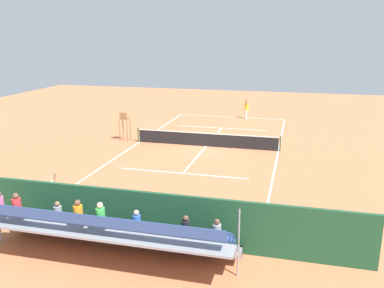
{
  "coord_description": "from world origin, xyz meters",
  "views": [
    {
      "loc": [
        -6.03,
        27.41,
        7.65
      ],
      "look_at": [
        0.0,
        4.0,
        1.2
      ],
      "focal_mm": 38.58,
      "sensor_mm": 36.0,
      "label": 1
    }
  ],
  "objects_px": {
    "line_judge": "(53,194)",
    "umpire_chair": "(125,123)",
    "bleacher_stand": "(110,231)",
    "equipment_bag": "(149,229)",
    "tennis_player": "(246,108)",
    "tennis_ball_near": "(220,125)",
    "tennis_ball_far": "(241,125)",
    "tennis_racket": "(240,118)",
    "courtside_bench": "(193,224)",
    "tennis_net": "(206,139)"
  },
  "relations": [
    {
      "from": "bleacher_stand",
      "to": "equipment_bag",
      "type": "xyz_separation_m",
      "value": [
        -0.71,
        -1.96,
        -0.77
      ]
    },
    {
      "from": "bleacher_stand",
      "to": "umpire_chair",
      "type": "bearing_deg",
      "value": -68.32
    },
    {
      "from": "tennis_racket",
      "to": "line_judge",
      "type": "relative_size",
      "value": 0.3
    },
    {
      "from": "tennis_player",
      "to": "line_judge",
      "type": "xyz_separation_m",
      "value": [
        5.38,
        23.46,
        0.0
      ]
    },
    {
      "from": "courtside_bench",
      "to": "tennis_ball_far",
      "type": "bearing_deg",
      "value": -87.19
    },
    {
      "from": "bleacher_stand",
      "to": "line_judge",
      "type": "distance_m",
      "value": 4.58
    },
    {
      "from": "tennis_racket",
      "to": "tennis_ball_far",
      "type": "xyz_separation_m",
      "value": [
        -0.49,
        3.15,
        0.02
      ]
    },
    {
      "from": "tennis_net",
      "to": "courtside_bench",
      "type": "xyz_separation_m",
      "value": [
        -2.43,
        13.27,
        0.06
      ]
    },
    {
      "from": "umpire_chair",
      "to": "tennis_racket",
      "type": "distance_m",
      "value": 12.67
    },
    {
      "from": "equipment_bag",
      "to": "umpire_chair",
      "type": "bearing_deg",
      "value": -63.07
    },
    {
      "from": "equipment_bag",
      "to": "tennis_ball_far",
      "type": "height_order",
      "value": "equipment_bag"
    },
    {
      "from": "bleacher_stand",
      "to": "tennis_ball_far",
      "type": "relative_size",
      "value": 137.27
    },
    {
      "from": "bleacher_stand",
      "to": "umpire_chair",
      "type": "relative_size",
      "value": 4.23
    },
    {
      "from": "tennis_player",
      "to": "courtside_bench",
      "type": "bearing_deg",
      "value": 92.29
    },
    {
      "from": "line_judge",
      "to": "courtside_bench",
      "type": "bearing_deg",
      "value": 176.52
    },
    {
      "from": "equipment_bag",
      "to": "tennis_ball_near",
      "type": "height_order",
      "value": "equipment_bag"
    },
    {
      "from": "tennis_ball_near",
      "to": "line_judge",
      "type": "xyz_separation_m",
      "value": [
        3.56,
        19.82,
        0.98
      ]
    },
    {
      "from": "equipment_bag",
      "to": "tennis_ball_far",
      "type": "relative_size",
      "value": 13.64
    },
    {
      "from": "tennis_racket",
      "to": "tennis_net",
      "type": "bearing_deg",
      "value": 84.94
    },
    {
      "from": "umpire_chair",
      "to": "courtside_bench",
      "type": "bearing_deg",
      "value": 122.81
    },
    {
      "from": "tennis_ball_near",
      "to": "bleacher_stand",
      "type": "bearing_deg",
      "value": 90.77
    },
    {
      "from": "equipment_bag",
      "to": "tennis_ball_far",
      "type": "bearing_deg",
      "value": -92.07
    },
    {
      "from": "line_judge",
      "to": "umpire_chair",
      "type": "bearing_deg",
      "value": -79.97
    },
    {
      "from": "umpire_chair",
      "to": "equipment_bag",
      "type": "bearing_deg",
      "value": 116.93
    },
    {
      "from": "equipment_bag",
      "to": "tennis_ball_far",
      "type": "distance_m",
      "value": 20.77
    },
    {
      "from": "courtside_bench",
      "to": "tennis_player",
      "type": "bearing_deg",
      "value": -87.71
    },
    {
      "from": "tennis_ball_near",
      "to": "courtside_bench",
      "type": "bearing_deg",
      "value": 97.82
    },
    {
      "from": "bleacher_stand",
      "to": "tennis_ball_near",
      "type": "height_order",
      "value": "bleacher_stand"
    },
    {
      "from": "bleacher_stand",
      "to": "tennis_player",
      "type": "relative_size",
      "value": 4.7
    },
    {
      "from": "tennis_net",
      "to": "tennis_ball_near",
      "type": "xyz_separation_m",
      "value": [
        0.34,
        -6.93,
        -0.47
      ]
    },
    {
      "from": "tennis_player",
      "to": "line_judge",
      "type": "distance_m",
      "value": 24.07
    },
    {
      "from": "tennis_ball_near",
      "to": "umpire_chair",
      "type": "bearing_deg",
      "value": 49.32
    },
    {
      "from": "bleacher_stand",
      "to": "tennis_ball_near",
      "type": "xyz_separation_m",
      "value": [
        0.3,
        -22.3,
        -0.92
      ]
    },
    {
      "from": "bleacher_stand",
      "to": "tennis_racket",
      "type": "distance_m",
      "value": 25.91
    },
    {
      "from": "umpire_chair",
      "to": "tennis_player",
      "type": "distance_m",
      "value": 12.97
    },
    {
      "from": "tennis_player",
      "to": "tennis_ball_near",
      "type": "xyz_separation_m",
      "value": [
        1.82,
        3.64,
        -0.98
      ]
    },
    {
      "from": "line_judge",
      "to": "tennis_ball_far",
      "type": "bearing_deg",
      "value": -104.73
    },
    {
      "from": "courtside_bench",
      "to": "tennis_racket",
      "type": "height_order",
      "value": "courtside_bench"
    },
    {
      "from": "tennis_ball_far",
      "to": "courtside_bench",
      "type": "bearing_deg",
      "value": 92.81
    },
    {
      "from": "courtside_bench",
      "to": "tennis_ball_far",
      "type": "distance_m",
      "value": 20.66
    },
    {
      "from": "umpire_chair",
      "to": "equipment_bag",
      "type": "distance_m",
      "value": 15.21
    },
    {
      "from": "equipment_bag",
      "to": "tennis_racket",
      "type": "relative_size",
      "value": 1.54
    },
    {
      "from": "bleacher_stand",
      "to": "tennis_ball_near",
      "type": "distance_m",
      "value": 22.32
    },
    {
      "from": "tennis_net",
      "to": "line_judge",
      "type": "xyz_separation_m",
      "value": [
        3.9,
        12.89,
        0.51
      ]
    },
    {
      "from": "courtside_bench",
      "to": "tennis_player",
      "type": "xyz_separation_m",
      "value": [
        0.95,
        -23.84,
        0.46
      ]
    },
    {
      "from": "umpire_chair",
      "to": "tennis_ball_far",
      "type": "relative_size",
      "value": 32.42
    },
    {
      "from": "equipment_bag",
      "to": "tennis_ball_near",
      "type": "distance_m",
      "value": 20.36
    },
    {
      "from": "tennis_ball_far",
      "to": "tennis_racket",
      "type": "bearing_deg",
      "value": -81.14
    },
    {
      "from": "courtside_bench",
      "to": "equipment_bag",
      "type": "xyz_separation_m",
      "value": [
        1.76,
        0.13,
        -0.38
      ]
    },
    {
      "from": "tennis_racket",
      "to": "tennis_player",
      "type": "bearing_deg",
      "value": -173.52
    }
  ]
}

